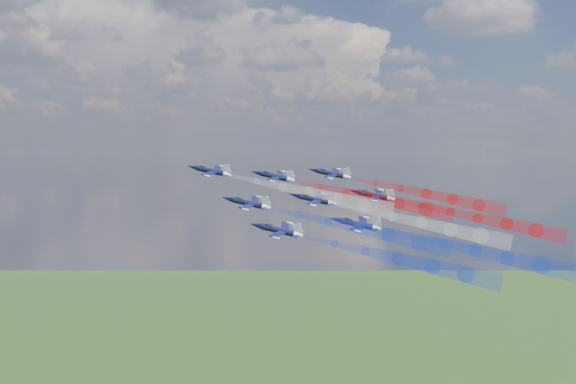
# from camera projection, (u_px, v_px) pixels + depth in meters

# --- Properties ---
(jet_lead) EXTENTS (13.25, 11.24, 7.20)m
(jet_lead) POSITION_uv_depth(u_px,v_px,m) (211.00, 171.00, 163.56)
(jet_lead) COLOR black
(trail_lead) EXTENTS (37.75, 10.76, 11.80)m
(trail_lead) POSITION_uv_depth(u_px,v_px,m) (309.00, 193.00, 157.71)
(trail_lead) COLOR silver
(jet_inner_left) EXTENTS (13.25, 11.24, 7.20)m
(jet_inner_left) POSITION_uv_depth(u_px,v_px,m) (248.00, 203.00, 149.09)
(jet_inner_left) COLOR black
(trail_inner_left) EXTENTS (37.75, 10.76, 11.80)m
(trail_inner_left) POSITION_uv_depth(u_px,v_px,m) (358.00, 228.00, 143.24)
(trail_inner_left) COLOR blue
(jet_inner_right) EXTENTS (13.25, 11.24, 7.20)m
(jet_inner_right) POSITION_uv_depth(u_px,v_px,m) (274.00, 176.00, 168.82)
(jet_inner_right) COLOR black
(trail_inner_right) EXTENTS (37.75, 10.76, 11.80)m
(trail_inner_right) POSITION_uv_depth(u_px,v_px,m) (372.00, 197.00, 162.97)
(trail_inner_right) COLOR red
(jet_outer_left) EXTENTS (13.25, 11.24, 7.20)m
(jet_outer_left) POSITION_uv_depth(u_px,v_px,m) (278.00, 230.00, 138.18)
(jet_outer_left) COLOR black
(trail_outer_left) EXTENTS (37.75, 10.76, 11.80)m
(trail_outer_left) POSITION_uv_depth(u_px,v_px,m) (399.00, 259.00, 132.33)
(trail_outer_left) COLOR blue
(jet_center_third) EXTENTS (13.25, 11.24, 7.20)m
(jet_center_third) POSITION_uv_depth(u_px,v_px,m) (314.00, 199.00, 157.05)
(jet_center_third) COLOR black
(trail_center_third) EXTENTS (37.75, 10.76, 11.80)m
(trail_center_third) POSITION_uv_depth(u_px,v_px,m) (421.00, 223.00, 151.20)
(trail_center_third) COLOR silver
(jet_outer_right) EXTENTS (13.25, 11.24, 7.20)m
(jet_outer_right) POSITION_uv_depth(u_px,v_px,m) (331.00, 174.00, 176.32)
(jet_outer_right) COLOR black
(trail_outer_right) EXTENTS (37.75, 10.76, 11.80)m
(trail_outer_right) POSITION_uv_depth(u_px,v_px,m) (426.00, 194.00, 170.48)
(trail_outer_right) COLOR red
(jet_rear_left) EXTENTS (13.25, 11.24, 7.20)m
(jet_rear_left) POSITION_uv_depth(u_px,v_px,m) (357.00, 224.00, 144.96)
(jet_rear_left) COLOR black
(trail_rear_left) EXTENTS (37.75, 10.76, 11.80)m
(trail_rear_left) POSITION_uv_depth(u_px,v_px,m) (475.00, 251.00, 139.11)
(trail_rear_left) COLOR blue
(jet_rear_right) EXTENTS (13.25, 11.24, 7.20)m
(jet_rear_right) POSITION_uv_depth(u_px,v_px,m) (374.00, 195.00, 163.92)
(jet_rear_right) COLOR black
(trail_rear_right) EXTENTS (37.75, 10.76, 11.80)m
(trail_rear_right) POSITION_uv_depth(u_px,v_px,m) (478.00, 218.00, 158.08)
(trail_rear_right) COLOR red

